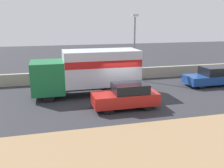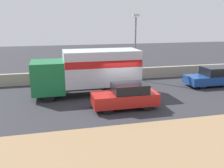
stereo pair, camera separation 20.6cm
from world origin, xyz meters
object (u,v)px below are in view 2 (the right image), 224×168
object	(u,v)px
street_lamp	(135,42)
car_hatchback	(126,96)
car_sedan_second	(214,77)
box_truck	(90,70)

from	to	relation	value
street_lamp	car_hatchback	bearing A→B (deg)	-112.89
street_lamp	car_hatchback	world-z (taller)	street_lamp
car_hatchback	car_sedan_second	xyz separation A→B (m)	(8.79, 3.57, -0.02)
box_truck	car_sedan_second	world-z (taller)	box_truck
street_lamp	box_truck	distance (m)	6.13
box_truck	car_hatchback	size ratio (longest dim) A/B	1.90
box_truck	car_hatchback	distance (m)	4.03
street_lamp	car_sedan_second	xyz separation A→B (m)	(5.80, -3.52, -2.70)
car_hatchback	car_sedan_second	bearing A→B (deg)	-157.88
box_truck	car_sedan_second	distance (m)	10.55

